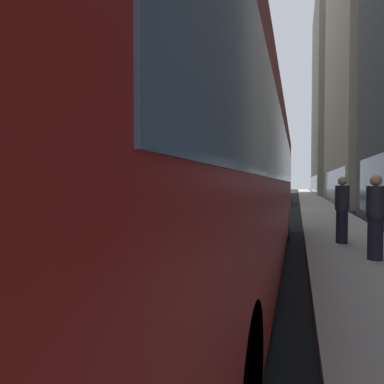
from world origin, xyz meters
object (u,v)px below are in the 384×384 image
Objects in this scene: car_red_coupe at (116,204)px; car_yellow_taxi at (278,194)px; car_black_suv at (246,191)px; pedestrian_in_coat at (342,209)px; transit_bus at (216,178)px; pedestrian_with_handbag at (376,217)px.

car_red_coupe is 0.94× the size of car_yellow_taxi.
car_black_suv is 2.62× the size of pedestrian_in_coat.
pedestrian_in_coat reaches higher than car_red_coupe.
pedestrian_in_coat is (6.58, -26.74, 0.19)m from car_black_suv.
car_yellow_taxi is at bearing 90.00° from transit_bus.
car_yellow_taxi is (0.00, 21.13, -0.96)m from transit_bus.
car_red_coupe is 8.58m from pedestrian_in_coat.
car_red_coupe is 0.94× the size of car_black_suv.
car_yellow_taxi is 1.01× the size of car_black_suv.
transit_bus is at bearing -82.31° from car_black_suv.
car_red_coupe is at bearing -93.79° from car_black_suv.
pedestrian_in_coat is at bearing 103.30° from pedestrian_with_handbag.
transit_bus reaches higher than pedestrian_with_handbag.
transit_bus is at bearing -158.51° from pedestrian_with_handbag.
pedestrian_in_coat is at bearing -17.55° from car_red_coupe.
car_yellow_taxi and car_black_suv have the same top height.
car_red_coupe is 16.63m from car_yellow_taxi.
pedestrian_in_coat is (-0.40, 1.71, -0.00)m from pedestrian_with_handbag.
transit_bus is 2.76× the size of car_red_coupe.
pedestrian_in_coat is at bearing -76.18° from car_black_suv.
transit_bus is 6.82× the size of pedestrian_in_coat.
pedestrian_with_handbag is (2.98, 1.17, -0.76)m from transit_bus.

